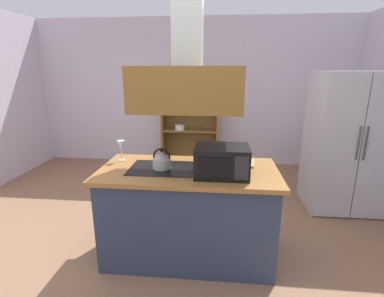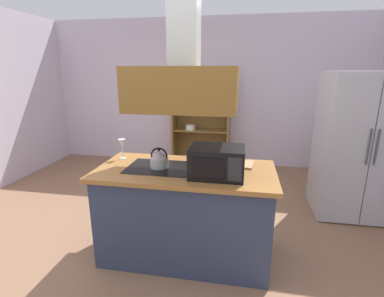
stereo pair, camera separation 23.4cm
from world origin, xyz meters
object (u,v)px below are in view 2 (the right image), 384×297
object	(u,v)px
refrigerator	(358,146)
dish_cabinet	(201,126)
kettle	(159,159)
microwave	(217,162)
wine_glass_on_counter	(122,144)
cutting_board	(236,163)

from	to	relation	value
refrigerator	dish_cabinet	size ratio (longest dim) A/B	1.03
refrigerator	kettle	world-z (taller)	refrigerator
refrigerator	microwave	bearing A→B (deg)	-139.61
microwave	wine_glass_on_counter	world-z (taller)	microwave
refrigerator	dish_cabinet	bearing A→B (deg)	144.58
dish_cabinet	wine_glass_on_counter	bearing A→B (deg)	-99.48
microwave	wine_glass_on_counter	size ratio (longest dim) A/B	2.23
kettle	microwave	distance (m)	0.57
kettle	microwave	xyz separation A→B (m)	(0.55, -0.13, 0.05)
refrigerator	wine_glass_on_counter	xyz separation A→B (m)	(-2.60, -1.04, 0.17)
refrigerator	kettle	bearing A→B (deg)	-150.17
refrigerator	microwave	xyz separation A→B (m)	(-1.60, -1.37, 0.14)
cutting_board	wine_glass_on_counter	world-z (taller)	wine_glass_on_counter
cutting_board	wine_glass_on_counter	distance (m)	1.16
refrigerator	cutting_board	distance (m)	1.77
cutting_board	wine_glass_on_counter	xyz separation A→B (m)	(-1.15, -0.02, 0.14)
refrigerator	microwave	distance (m)	2.11
cutting_board	wine_glass_on_counter	bearing A→B (deg)	-178.78
refrigerator	cutting_board	xyz separation A→B (m)	(-1.45, -1.02, 0.02)
refrigerator	wine_glass_on_counter	size ratio (longest dim) A/B	8.61
kettle	cutting_board	distance (m)	0.74
kettle	cutting_board	size ratio (longest dim) A/B	0.56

